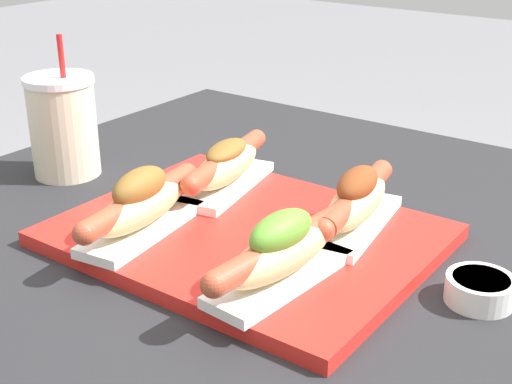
# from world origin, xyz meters

# --- Properties ---
(serving_tray) EXTENTS (0.42, 0.33, 0.02)m
(serving_tray) POSITION_xyz_m (-0.05, -0.08, 0.72)
(serving_tray) COLOR red
(serving_tray) RESTS_ON patio_table
(hot_dog_0) EXTENTS (0.08, 0.22, 0.08)m
(hot_dog_0) POSITION_xyz_m (-0.15, -0.16, 0.76)
(hot_dog_0) COLOR white
(hot_dog_0) RESTS_ON serving_tray
(hot_dog_1) EXTENTS (0.07, 0.22, 0.08)m
(hot_dog_1) POSITION_xyz_m (0.05, -0.16, 0.76)
(hot_dog_1) COLOR white
(hot_dog_1) RESTS_ON serving_tray
(hot_dog_2) EXTENTS (0.09, 0.22, 0.07)m
(hot_dog_2) POSITION_xyz_m (-0.15, 0.01, 0.76)
(hot_dog_2) COLOR white
(hot_dog_2) RESTS_ON serving_tray
(hot_dog_3) EXTENTS (0.09, 0.22, 0.07)m
(hot_dog_3) POSITION_xyz_m (0.05, -0.00, 0.76)
(hot_dog_3) COLOR white
(hot_dog_3) RESTS_ON serving_tray
(sauce_bowl) EXTENTS (0.07, 0.07, 0.03)m
(sauce_bowl) POSITION_xyz_m (0.22, -0.04, 0.73)
(sauce_bowl) COLOR white
(sauce_bowl) RESTS_ON patio_table
(drink_cup) EXTENTS (0.10, 0.10, 0.21)m
(drink_cup) POSITION_xyz_m (-0.40, -0.05, 0.78)
(drink_cup) COLOR beige
(drink_cup) RESTS_ON patio_table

